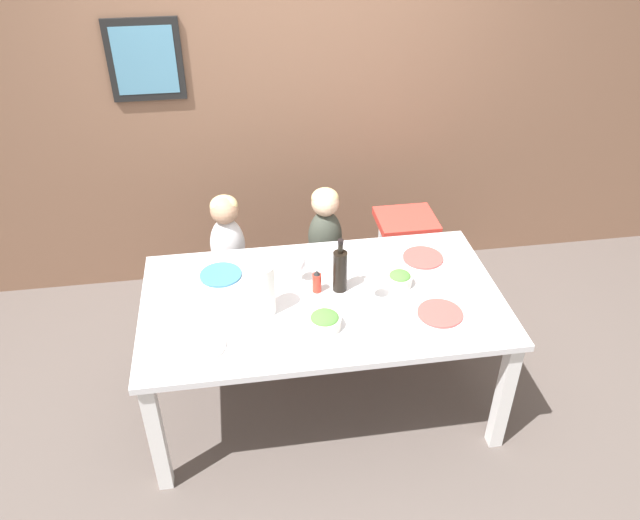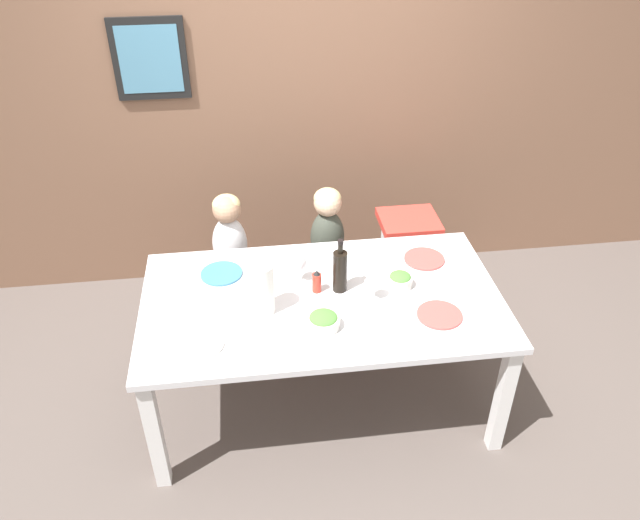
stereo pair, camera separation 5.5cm
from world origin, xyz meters
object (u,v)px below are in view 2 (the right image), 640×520
at_px(paper_towel_roll, 263,289).
at_px(wine_glass_near, 374,281).
at_px(dinner_plate_back_left, 221,273).
at_px(chair_right_highchair, 407,240).
at_px(chair_far_left, 233,277).
at_px(person_child_left, 229,231).
at_px(person_child_center, 327,224).
at_px(salad_bowl_large, 323,321).
at_px(wine_glass_far, 299,263).
at_px(dinner_plate_front_left, 200,344).
at_px(dinner_plate_back_right, 424,259).
at_px(chair_far_center, 327,269).
at_px(dinner_plate_front_right, 440,315).
at_px(salad_bowl_small, 400,280).

bearing_deg(paper_towel_roll, wine_glass_near, 2.75).
bearing_deg(dinner_plate_back_left, chair_right_highchair, 21.80).
distance_m(chair_far_left, person_child_left, 0.34).
relative_size(person_child_center, dinner_plate_back_left, 2.25).
bearing_deg(salad_bowl_large, paper_towel_roll, 149.82).
bearing_deg(wine_glass_far, dinner_plate_front_left, -139.08).
height_order(person_child_center, dinner_plate_back_right, person_child_center).
distance_m(wine_glass_near, salad_bowl_large, 0.35).
height_order(salad_bowl_large, dinner_plate_back_right, salad_bowl_large).
relative_size(paper_towel_roll, wine_glass_near, 1.71).
bearing_deg(chair_far_left, chair_far_center, 0.00).
bearing_deg(paper_towel_roll, salad_bowl_large, -30.18).
relative_size(dinner_plate_front_left, dinner_plate_back_right, 1.00).
height_order(chair_far_center, dinner_plate_front_right, dinner_plate_front_right).
height_order(wine_glass_far, dinner_plate_front_left, wine_glass_far).
relative_size(wine_glass_far, dinner_plate_front_left, 0.72).
xyz_separation_m(person_child_left, dinner_plate_back_left, (-0.04, -0.46, 0.02)).
xyz_separation_m(paper_towel_roll, salad_bowl_small, (0.72, 0.11, -0.10)).
xyz_separation_m(person_child_left, dinner_plate_front_right, (1.03, -0.96, 0.02)).
relative_size(person_child_left, dinner_plate_back_left, 2.25).
relative_size(chair_far_left, person_child_center, 0.90).
bearing_deg(salad_bowl_small, chair_far_left, 142.25).
distance_m(person_child_center, salad_bowl_small, 0.75).
distance_m(salad_bowl_large, dinner_plate_front_left, 0.59).
bearing_deg(person_child_left, salad_bowl_small, -37.81).
xyz_separation_m(wine_glass_far, salad_bowl_large, (0.07, -0.39, -0.07)).
bearing_deg(chair_right_highchair, paper_towel_roll, -139.77).
xyz_separation_m(chair_right_highchair, person_child_left, (-1.12, 0.00, 0.16)).
xyz_separation_m(chair_right_highchair, dinner_plate_front_right, (-0.09, -0.96, 0.18)).
relative_size(person_child_center, paper_towel_roll, 1.84).
distance_m(person_child_center, dinner_plate_front_left, 1.26).
bearing_deg(dinner_plate_back_left, dinner_plate_front_left, -100.09).
bearing_deg(dinner_plate_back_right, salad_bowl_small, -131.56).
bearing_deg(person_child_left, dinner_plate_front_left, -97.86).
relative_size(salad_bowl_large, salad_bowl_small, 1.22).
distance_m(paper_towel_roll, salad_bowl_large, 0.34).
distance_m(chair_far_left, salad_bowl_small, 1.19).
height_order(chair_far_left, dinner_plate_front_left, dinner_plate_front_left).
height_order(chair_far_left, wine_glass_far, wine_glass_far).
height_order(person_child_center, paper_towel_roll, paper_towel_roll).
bearing_deg(dinner_plate_front_left, dinner_plate_back_left, 79.91).
bearing_deg(salad_bowl_small, dinner_plate_front_left, -162.28).
bearing_deg(paper_towel_roll, wine_glass_far, 48.38).
xyz_separation_m(person_child_center, wine_glass_far, (-0.23, -0.57, 0.13)).
distance_m(chair_far_center, wine_glass_far, 0.77).
relative_size(chair_right_highchair, salad_bowl_large, 4.54).
bearing_deg(dinner_plate_back_right, salad_bowl_large, -142.18).
xyz_separation_m(chair_far_left, wine_glass_near, (0.73, -0.78, 0.46)).
bearing_deg(chair_far_left, dinner_plate_back_right, -23.50).
bearing_deg(salad_bowl_small, chair_far_center, 112.62).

